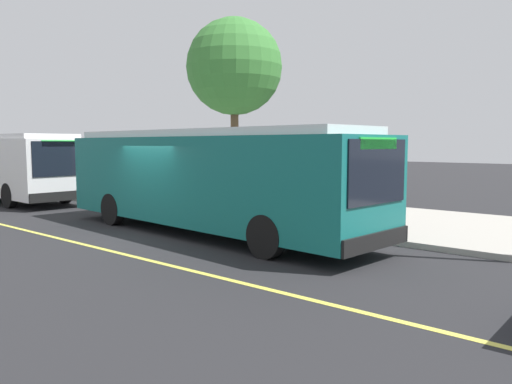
{
  "coord_description": "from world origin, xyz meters",
  "views": [
    {
      "loc": [
        11.5,
        -8.9,
        2.56
      ],
      "look_at": [
        3.01,
        0.99,
        1.3
      ],
      "focal_mm": 35.23,
      "sensor_mm": 36.0,
      "label": 1
    }
  ],
  "objects_px": {
    "waiting_bench": "(267,195)",
    "route_sign_post": "(277,163)",
    "transit_bus_main": "(208,177)",
    "transit_bus_second": "(5,164)"
  },
  "relations": [
    {
      "from": "transit_bus_main",
      "to": "route_sign_post",
      "type": "distance_m",
      "value": 2.6
    },
    {
      "from": "waiting_bench",
      "to": "route_sign_post",
      "type": "height_order",
      "value": "route_sign_post"
    },
    {
      "from": "waiting_bench",
      "to": "route_sign_post",
      "type": "xyz_separation_m",
      "value": [
        2.2,
        -2.22,
        1.32
      ]
    },
    {
      "from": "transit_bus_main",
      "to": "route_sign_post",
      "type": "bearing_deg",
      "value": 79.18
    },
    {
      "from": "transit_bus_main",
      "to": "waiting_bench",
      "type": "bearing_deg",
      "value": 109.81
    },
    {
      "from": "transit_bus_main",
      "to": "route_sign_post",
      "type": "relative_size",
      "value": 3.99
    },
    {
      "from": "transit_bus_second",
      "to": "waiting_bench",
      "type": "height_order",
      "value": "transit_bus_second"
    },
    {
      "from": "transit_bus_second",
      "to": "waiting_bench",
      "type": "xyz_separation_m",
      "value": [
        11.63,
        4.71,
        -0.98
      ]
    },
    {
      "from": "transit_bus_main",
      "to": "waiting_bench",
      "type": "relative_size",
      "value": 6.98
    },
    {
      "from": "transit_bus_second",
      "to": "route_sign_post",
      "type": "distance_m",
      "value": 14.06
    }
  ]
}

